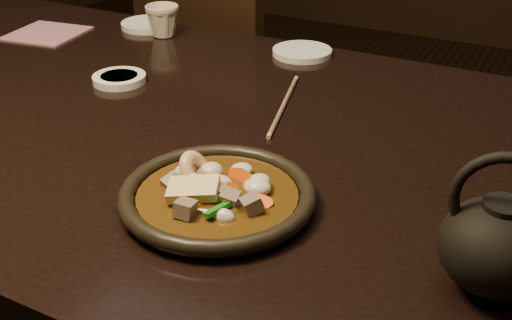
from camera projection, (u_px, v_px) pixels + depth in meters
The scene contains 11 objects.
table at pixel (146, 150), 1.11m from camera, with size 1.60×0.90×0.75m.
chair at pixel (230, 81), 1.81m from camera, with size 0.54×0.54×0.96m.
plate at pixel (218, 196), 0.81m from camera, with size 0.25×0.25×0.03m.
stirfry at pixel (217, 192), 0.81m from camera, with size 0.16×0.14×0.06m.
soy_dish at pixel (119, 79), 1.18m from camera, with size 0.10×0.10×0.01m, color white.
saucer_left at pixel (149, 24), 1.49m from camera, with size 0.13×0.13×0.01m, color white.
saucer_right at pixel (302, 52), 1.32m from camera, with size 0.12×0.12×0.01m, color white.
tea_cup at pixel (163, 20), 1.41m from camera, with size 0.07×0.07×0.07m, color beige.
chopsticks at pixel (284, 105), 1.09m from camera, with size 0.08×0.25×0.01m.
napkin at pixel (47, 33), 1.44m from camera, with size 0.15×0.15×0.00m, color #985D6C.
teapot at pixel (498, 242), 0.64m from camera, with size 0.14×0.12×0.16m.
Camera 1 is at (0.63, -0.78, 1.19)m, focal length 45.00 mm.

